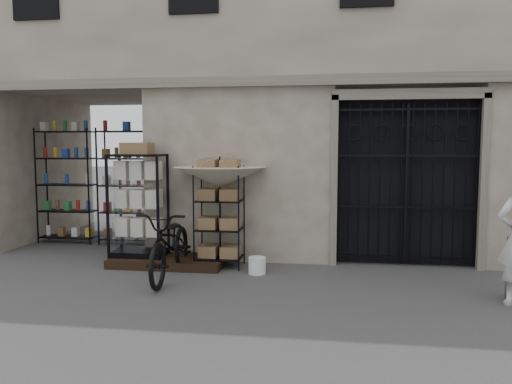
% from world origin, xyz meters
% --- Properties ---
extents(ground, '(80.00, 80.00, 0.00)m').
position_xyz_m(ground, '(0.00, 0.00, 0.00)').
color(ground, '#232326').
rests_on(ground, ground).
extents(main_building, '(14.00, 4.00, 9.00)m').
position_xyz_m(main_building, '(0.00, 4.00, 4.50)').
color(main_building, '#AFA190').
rests_on(main_building, ground).
extents(shop_recess, '(3.00, 1.70, 3.00)m').
position_xyz_m(shop_recess, '(-4.50, 2.80, 1.50)').
color(shop_recess, black).
rests_on(shop_recess, ground).
extents(shop_shelving, '(2.70, 0.50, 2.50)m').
position_xyz_m(shop_shelving, '(-4.55, 3.30, 1.25)').
color(shop_shelving, black).
rests_on(shop_shelving, ground).
extents(iron_gate, '(2.50, 0.21, 3.00)m').
position_xyz_m(iron_gate, '(1.75, 2.28, 1.50)').
color(iron_gate, black).
rests_on(iron_gate, ground).
extents(step_platform, '(2.00, 0.90, 0.15)m').
position_xyz_m(step_platform, '(-2.40, 1.55, 0.07)').
color(step_platform, black).
rests_on(step_platform, ground).
extents(display_cabinet, '(1.03, 0.79, 1.98)m').
position_xyz_m(display_cabinet, '(-2.95, 1.59, 0.97)').
color(display_cabinet, black).
rests_on(display_cabinet, step_platform).
extents(wire_rack, '(0.92, 0.78, 1.78)m').
position_xyz_m(wire_rack, '(-1.47, 1.60, 0.87)').
color(wire_rack, black).
rests_on(wire_rack, ground).
extents(market_umbrella, '(1.89, 1.91, 2.32)m').
position_xyz_m(market_umbrella, '(-1.48, 1.68, 1.67)').
color(market_umbrella, black).
rests_on(market_umbrella, ground).
extents(white_bucket, '(0.29, 0.29, 0.28)m').
position_xyz_m(white_bucket, '(-0.75, 1.21, 0.14)').
color(white_bucket, white).
rests_on(white_bucket, ground).
extents(bicycle, '(0.79, 1.15, 2.12)m').
position_xyz_m(bicycle, '(-2.08, 0.76, 0.00)').
color(bicycle, black).
rests_on(bicycle, ground).
extents(steel_bollard, '(0.18, 0.18, 0.87)m').
position_xyz_m(steel_bollard, '(2.95, 0.39, 0.44)').
color(steel_bollard, slate).
rests_on(steel_bollard, ground).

